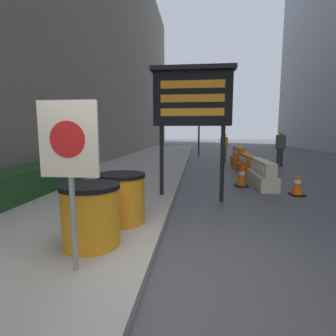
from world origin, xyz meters
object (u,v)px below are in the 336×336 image
Objects in this scene: barrel_drum_foreground at (91,215)px; pedestrian_worker at (224,145)px; jersey_barrier_orange_near at (238,158)px; traffic_cone_mid at (242,175)px; barrel_drum_middle at (122,198)px; message_board at (192,100)px; jersey_barrier_cream at (262,175)px; warning_sign at (69,153)px; jersey_barrier_orange_far at (247,165)px; traffic_light_near_curb at (199,116)px; pedestrian_passerby at (281,145)px; traffic_cone_near at (298,184)px.

barrel_drum_foreground is 0.53× the size of pedestrian_worker.
jersey_barrier_orange_near reaches higher than traffic_cone_mid.
pedestrian_worker is (2.92, 11.73, 0.39)m from barrel_drum_foreground.
message_board is at bearing 61.34° from barrel_drum_middle.
jersey_barrier_cream reaches higher than traffic_cone_mid.
jersey_barrier_orange_far is (3.34, 8.16, -1.11)m from warning_sign.
pedestrian_worker reaches higher than jersey_barrier_orange_far.
traffic_light_near_curb is at bearing 56.48° from pedestrian_worker.
barrel_drum_middle is 0.44× the size of jersey_barrier_orange_near.
jersey_barrier_orange_far reaches higher than traffic_cone_mid.
pedestrian_passerby is at bearing 61.45° from barrel_drum_foreground.
jersey_barrier_orange_far is at bearing -75.50° from traffic_light_near_curb.
jersey_barrier_orange_near is at bearing -69.44° from traffic_light_near_curb.
jersey_barrier_cream is 0.56× the size of traffic_light_near_curb.
message_board is 5.36m from jersey_barrier_orange_far.
jersey_barrier_orange_near is (3.27, 8.83, -0.14)m from barrel_drum_middle.
pedestrian_passerby reaches higher than barrel_drum_middle.
barrel_drum_foreground is 12.09m from pedestrian_worker.
traffic_cone_near is 11.59m from traffic_light_near_curb.
barrel_drum_middle reaches higher than jersey_barrier_orange_near.
traffic_cone_mid is at bearing -101.35° from pedestrian_passerby.
message_board is 3.19m from traffic_cone_mid.
jersey_barrier_orange_far is at bearing -140.72° from pedestrian_worker.
jersey_barrier_cream is at bearing -90.00° from jersey_barrier_orange_near.
barrel_drum_foreground is at bearing -95.80° from traffic_light_near_curb.
barrel_drum_middle is at bearing -143.52° from traffic_cone_near.
barrel_drum_foreground reaches higher than jersey_barrier_cream.
warning_sign reaches higher than jersey_barrier_cream.
pedestrian_worker reaches higher than jersey_barrier_cream.
pedestrian_worker is at bearing 79.45° from message_board.
message_board is (1.29, 3.02, 1.87)m from barrel_drum_foreground.
jersey_barrier_cream is at bearing -79.05° from traffic_light_near_curb.
traffic_light_near_curb is at bearing 84.46° from barrel_drum_middle.
barrel_drum_foreground is 5.65m from traffic_cone_mid.
barrel_drum_middle is 0.40× the size of jersey_barrier_cream.
pedestrian_passerby reaches higher than traffic_cone_near.
traffic_cone_near is at bearing -59.53° from jersey_barrier_cream.
traffic_cone_mid is (-0.62, -4.87, -0.07)m from jersey_barrier_orange_near.
warning_sign is (-0.07, -1.62, 0.90)m from barrel_drum_middle.
traffic_cone_mid is (2.65, 3.96, -0.21)m from barrel_drum_middle.
jersey_barrier_cream is at bearing -95.95° from pedestrian_passerby.
warning_sign is at bearing -131.47° from traffic_cone_near.
warning_sign reaches higher than barrel_drum_foreground.
pedestrian_worker reaches higher than barrel_drum_middle.
jersey_barrier_orange_near is (0.00, 2.30, 0.07)m from jersey_barrier_orange_far.
message_board reaches higher than jersey_barrier_orange_near.
traffic_light_near_curb is 2.15× the size of pedestrian_passerby.
barrel_drum_middle is 0.48× the size of pedestrian_passerby.
warning_sign is 12.74m from pedestrian_worker.
jersey_barrier_cream is at bearing 50.98° from barrel_drum_middle.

